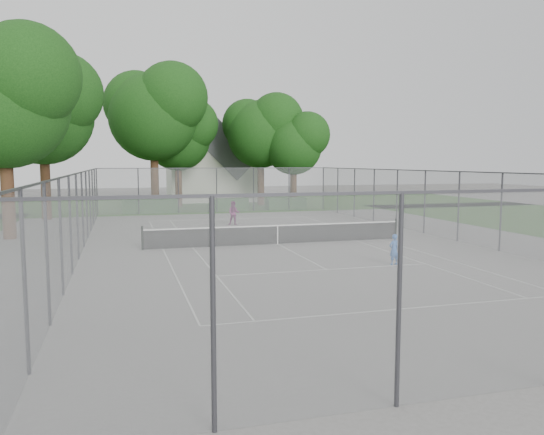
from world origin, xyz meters
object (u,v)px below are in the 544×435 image
object	(u,v)px
girl_player	(394,249)
woman_player	(234,213)
tennis_net	(278,234)
house	(210,160)

from	to	relation	value
girl_player	woman_player	size ratio (longest dim) A/B	0.80
woman_player	tennis_net	bearing A→B (deg)	-69.56
house	tennis_net	bearing A→B (deg)	-93.02
girl_player	tennis_net	bearing A→B (deg)	-79.34
girl_player	woman_player	world-z (taller)	woman_player
house	woman_player	distance (m)	21.56
tennis_net	house	world-z (taller)	house
tennis_net	house	size ratio (longest dim) A/B	1.23
tennis_net	woman_player	xyz separation A→B (m)	(-0.44, 8.31, 0.24)
house	woman_player	world-z (taller)	house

